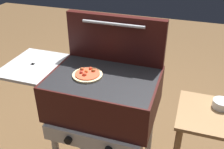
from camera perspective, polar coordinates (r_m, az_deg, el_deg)
grill at (r=1.60m, az=-2.24°, el=-4.80°), size 0.96×0.53×0.90m
grill_lid_open at (r=1.63m, az=0.71°, el=7.87°), size 0.63×0.08×0.30m
pizza_pepperoni at (r=1.52m, az=-5.42°, el=0.04°), size 0.18×0.18×0.03m
prep_table at (r=1.67m, az=20.94°, el=-14.31°), size 0.44×0.36×0.78m
topping_bowl_near at (r=1.58m, az=22.79°, el=-6.02°), size 0.10×0.10×0.04m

